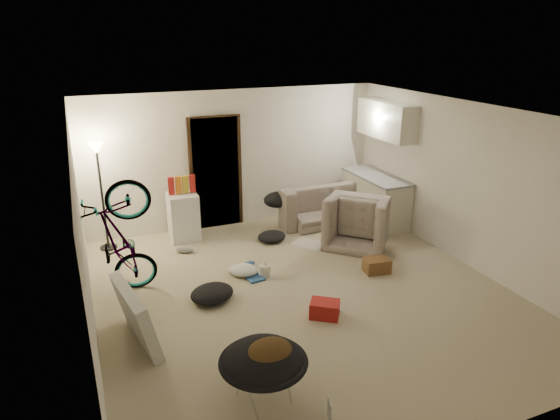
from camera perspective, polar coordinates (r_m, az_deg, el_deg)
name	(u,v)px	position (r m, az deg, el deg)	size (l,w,h in m)	color
floor	(304,294)	(7.11, 2.71, -9.53)	(5.50, 6.00, 0.02)	#B7AA8D
ceiling	(307,113)	(6.27, 3.09, 10.96)	(5.50, 6.00, 0.02)	white
wall_back	(235,158)	(9.27, -5.11, 5.91)	(5.50, 0.02, 2.50)	white
wall_front	(467,328)	(4.33, 20.56, -12.54)	(5.50, 0.02, 2.50)	white
wall_left	(82,242)	(6.01, -21.68, -3.37)	(0.02, 6.00, 2.50)	white
wall_right	(469,186)	(8.11, 20.84, 2.60)	(0.02, 6.00, 2.50)	white
doorway	(216,173)	(9.19, -7.38, 4.21)	(0.85, 0.10, 2.04)	black
door_trim	(216,173)	(9.16, -7.32, 4.16)	(0.97, 0.04, 2.10)	#301F11
floor_lamp	(99,174)	(8.52, -19.95, 3.92)	(0.28, 0.28, 1.81)	black
kitchen_counter	(375,200)	(9.63, 10.83, 1.15)	(0.60, 1.50, 0.88)	beige
counter_top	(377,177)	(9.50, 11.01, 3.78)	(0.64, 1.54, 0.04)	gray
kitchen_uppers	(387,120)	(9.34, 12.11, 10.05)	(0.38, 1.40, 0.65)	beige
sofa	(324,206)	(9.63, 5.02, 0.44)	(1.93, 0.75, 0.56)	#3B433B
armchair	(361,224)	(8.70, 9.24, -1.57)	(1.03, 0.90, 0.67)	#3B433B
bicycle	(123,264)	(7.21, -17.49, -5.94)	(0.60, 1.72, 0.90)	black
mini_fridge	(184,217)	(8.83, -10.97, -0.77)	(0.49, 0.49, 0.83)	white
snack_box_0	(171,186)	(8.62, -12.33, 2.71)	(0.10, 0.07, 0.30)	#A61C19
snack_box_1	(178,185)	(8.64, -11.55, 2.80)	(0.10, 0.07, 0.30)	orange
snack_box_2	(185,184)	(8.66, -10.77, 2.90)	(0.10, 0.07, 0.30)	gold
snack_box_3	(192,184)	(8.68, -10.00, 3.00)	(0.10, 0.07, 0.30)	#A61C19
saucer_chair	(263,369)	(5.11, -1.91, -17.66)	(0.88, 0.88, 0.62)	silver
hoodie	(269,353)	(4.98, -1.25, -15.97)	(0.48, 0.40, 0.22)	#4A3219
sofa_drape	(278,200)	(9.17, -0.21, 1.20)	(0.56, 0.46, 0.28)	black
tv_box	(136,316)	(6.15, -16.16, -11.52)	(0.13, 1.09, 0.72)	silver
drink_case_a	(377,265)	(7.77, 11.00, -6.22)	(0.38, 0.27, 0.21)	brown
drink_case_b	(325,309)	(6.55, 5.13, -11.22)	(0.37, 0.27, 0.21)	#A61C19
juicer	(265,270)	(7.51, -1.76, -6.84)	(0.18, 0.18, 0.25)	beige
newspaper	(309,244)	(8.64, 3.33, -3.87)	(0.40, 0.53, 0.01)	beige
book_blue	(254,277)	(7.50, -3.02, -7.64)	(0.24, 0.33, 0.03)	#2A5498
book_white	(332,306)	(6.81, 5.93, -10.81)	(0.22, 0.29, 0.03)	silver
shoe_0	(248,265)	(7.79, -3.68, -6.27)	(0.27, 0.11, 0.10)	#2A5498
shoe_1	(185,250)	(8.42, -10.81, -4.49)	(0.29, 0.12, 0.11)	slate
clothes_lump_a	(212,293)	(6.95, -7.78, -9.43)	(0.61, 0.52, 0.20)	black
clothes_lump_b	(272,237)	(8.72, -0.96, -3.05)	(0.51, 0.45, 0.16)	black
clothes_lump_c	(244,270)	(7.59, -4.19, -6.86)	(0.45, 0.39, 0.14)	silver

